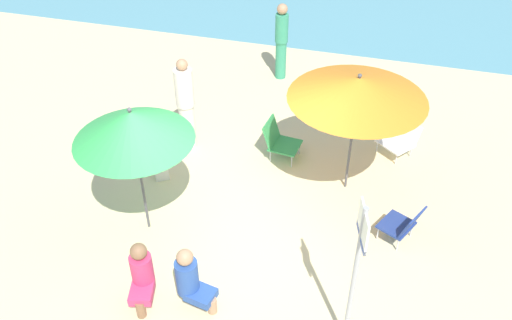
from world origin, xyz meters
The scene contains 12 objects.
ground_plane centered at (0.00, 0.00, 0.00)m, with size 40.00×40.00×0.00m, color beige.
umbrella_green centered at (-1.28, -0.30, 1.83)m, with size 1.62×1.62×2.12m.
umbrella_orange centered at (1.44, 1.40, 1.86)m, with size 2.05×2.05×2.09m.
beach_chair_a centered at (2.20, 2.58, 0.31)m, with size 0.78×0.78×0.60m.
beach_chair_b centered at (2.38, 0.40, 0.35)m, with size 0.67×0.65×0.65m.
beach_chair_c centered at (0.19, 1.90, 0.36)m, with size 0.63×0.56×0.69m.
person_a centered at (-0.14, -1.45, 0.48)m, with size 0.54×0.36×0.97m.
person_b centered at (-0.42, 4.63, 0.85)m, with size 0.27×0.27×1.64m.
person_c centered at (-0.78, -1.52, 0.47)m, with size 0.37×0.53×0.93m.
person_d centered at (-1.42, 1.77, 0.87)m, with size 0.32×0.32×1.73m.
warning_sign centered at (1.83, -1.45, 1.42)m, with size 0.15×0.45×2.19m.
beach_bag centered at (-1.54, 0.81, 0.13)m, with size 0.23×0.17×0.27m, color silver.
Camera 1 is at (1.82, -5.50, 5.86)m, focal length 38.22 mm.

